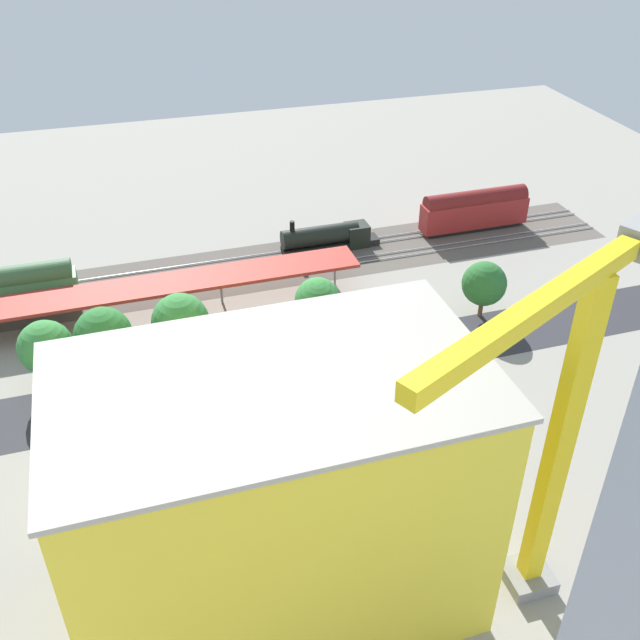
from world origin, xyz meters
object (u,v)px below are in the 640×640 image
object	(u,v)px
passenger_coach	(475,209)
parked_car_3	(147,414)
street_tree_3	(318,306)
street_tree_1	(484,284)
platform_canopy_near	(159,285)
construction_building	(277,497)
street_tree_2	(103,336)
locomotive	(330,237)
parked_car_0	(378,370)
street_tree_0	(180,322)
traffic_light	(228,377)
parked_car_1	(304,384)
street_tree_5	(318,301)
tower_crane	(555,425)
box_truck_0	(163,476)
street_tree_4	(46,347)
parked_car_2	(234,395)

from	to	relation	value
passenger_coach	parked_car_3	world-z (taller)	passenger_coach
street_tree_3	street_tree_1	bearing A→B (deg)	-178.65
platform_canopy_near	street_tree_3	size ratio (longest dim) A/B	6.17
construction_building	street_tree_2	xyz separation A→B (m)	(11.49, -31.08, -4.44)
locomotive	parked_car_0	bearing A→B (deg)	83.05
passenger_coach	street_tree_0	bearing A→B (deg)	24.98
parked_car_3	traffic_light	bearing A→B (deg)	173.71
platform_canopy_near	parked_car_1	world-z (taller)	platform_canopy_near
locomotive	street_tree_3	xyz separation A→B (m)	(8.39, 22.75, 3.68)
parked_car_3	street_tree_5	size ratio (longest dim) A/B	0.57
parked_car_0	street_tree_1	distance (m)	18.61
construction_building	traffic_light	xyz separation A→B (m)	(-0.14, -22.61, -6.12)
parked_car_3	tower_crane	world-z (taller)	tower_crane
construction_building	street_tree_1	xyz separation A→B (m)	(-33.23, -31.65, -5.80)
box_truck_0	traffic_light	xyz separation A→B (m)	(-7.83, -9.17, 2.72)
parked_car_3	street_tree_4	distance (m)	13.07
parked_car_2	parked_car_3	size ratio (longest dim) A/B	0.90
passenger_coach	street_tree_1	bearing A→B (deg)	65.95
tower_crane	street_tree_3	world-z (taller)	tower_crane
street_tree_0	platform_canopy_near	bearing A→B (deg)	-83.02
street_tree_2	street_tree_4	world-z (taller)	street_tree_2
street_tree_0	street_tree_2	size ratio (longest dim) A/B	0.96
box_truck_0	street_tree_1	xyz separation A→B (m)	(-40.91, -18.21, 3.04)
locomotive	street_tree_0	size ratio (longest dim) A/B	1.67
box_truck_0	street_tree_4	world-z (taller)	street_tree_4
parked_car_0	street_tree_5	world-z (taller)	street_tree_5
locomotive	tower_crane	size ratio (longest dim) A/B	0.48
construction_building	tower_crane	world-z (taller)	tower_crane
street_tree_3	street_tree_4	bearing A→B (deg)	-1.17
street_tree_5	traffic_light	size ratio (longest dim) A/B	1.29
platform_canopy_near	traffic_light	size ratio (longest dim) A/B	7.88
locomotive	passenger_coach	xyz separation A→B (m)	(-22.70, -0.00, 1.53)
passenger_coach	box_truck_0	bearing A→B (deg)	38.51
tower_crane	construction_building	bearing A→B (deg)	-17.30
parked_car_1	street_tree_0	xyz separation A→B (m)	(11.67, -8.57, 4.71)
box_truck_0	street_tree_2	size ratio (longest dim) A/B	0.93
parked_car_2	tower_crane	bearing A→B (deg)	119.78
street_tree_0	traffic_light	distance (m)	10.31
parked_car_1	passenger_coach	bearing A→B (deg)	-139.04
parked_car_0	parked_car_3	bearing A→B (deg)	0.60
parked_car_1	platform_canopy_near	bearing A→B (deg)	-56.65
street_tree_3	traffic_light	size ratio (longest dim) A/B	1.28
street_tree_5	traffic_light	distance (m)	15.45
platform_canopy_near	box_truck_0	world-z (taller)	platform_canopy_near
street_tree_3	traffic_light	distance (m)	14.71
street_tree_0	street_tree_2	xyz separation A→B (m)	(8.18, 1.17, 0.48)
parked_car_1	construction_building	bearing A→B (deg)	70.56
street_tree_2	street_tree_5	world-z (taller)	street_tree_2
parked_car_0	box_truck_0	bearing A→B (deg)	22.97
street_tree_1	parked_car_3	bearing A→B (deg)	11.02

